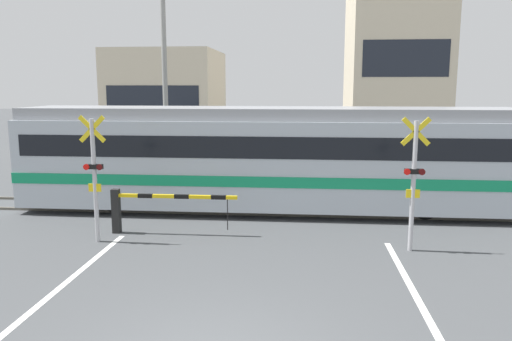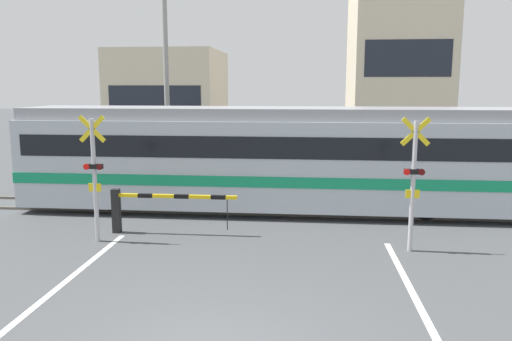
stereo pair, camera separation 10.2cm
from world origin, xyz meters
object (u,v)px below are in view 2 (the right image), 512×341
at_px(crossing_barrier_far, 346,170).
at_px(crossing_signal_right, 413,178).
at_px(commuter_train, 267,156).
at_px(crossing_barrier_near, 144,204).
at_px(pedestrian, 297,153).
at_px(crossing_signal_left, 94,173).

bearing_deg(crossing_barrier_far, crossing_signal_right, -82.06).
xyz_separation_m(commuter_train, crossing_barrier_far, (2.74, 3.31, -0.95)).
relative_size(commuter_train, crossing_barrier_near, 4.55).
xyz_separation_m(crossing_barrier_near, pedestrian, (3.92, 9.94, 0.13)).
bearing_deg(commuter_train, crossing_barrier_far, 50.38).
distance_m(crossing_barrier_far, crossing_signal_left, 9.80).
bearing_deg(crossing_signal_left, crossing_signal_right, 0.00).
bearing_deg(pedestrian, crossing_signal_right, -75.00).
relative_size(crossing_barrier_far, crossing_signal_left, 1.05).
distance_m(crossing_barrier_near, crossing_signal_right, 6.92).
bearing_deg(crossing_barrier_near, crossing_signal_left, -140.36).
relative_size(crossing_signal_left, pedestrian, 1.98).
distance_m(crossing_barrier_near, crossing_barrier_far, 8.49).
bearing_deg(crossing_signal_right, commuter_train, 135.21).
distance_m(commuter_train, pedestrian, 7.16).
height_order(commuter_train, crossing_signal_right, commuter_train).
height_order(crossing_barrier_far, crossing_signal_right, crossing_signal_right).
height_order(commuter_train, pedestrian, commuter_train).
bearing_deg(crossing_signal_right, crossing_signal_left, 180.00).
bearing_deg(commuter_train, crossing_barrier_near, -137.02).
distance_m(crossing_signal_left, pedestrian, 11.84).
relative_size(commuter_train, crossing_signal_right, 4.79).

